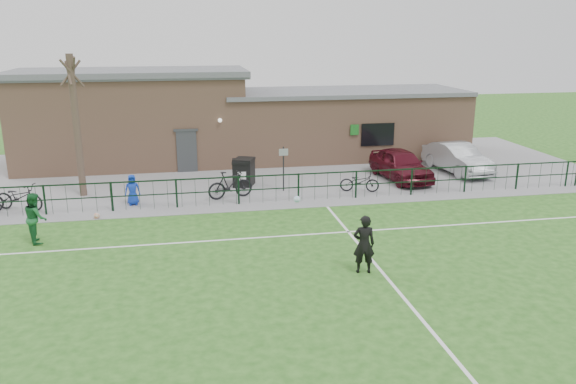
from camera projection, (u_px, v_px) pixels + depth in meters
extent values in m
plane|color=#255719|center=(320.00, 284.00, 15.81)|extent=(90.00, 90.00, 0.00)
cube|color=gray|center=(258.00, 171.00, 28.56)|extent=(34.00, 13.00, 0.02)
cube|color=white|center=(276.00, 204.00, 23.18)|extent=(28.00, 0.10, 0.01)
cube|color=white|center=(293.00, 235.00, 19.59)|extent=(28.00, 0.10, 0.01)
cube|color=white|center=(388.00, 279.00, 16.16)|extent=(0.10, 16.00, 0.01)
cube|color=black|center=(275.00, 189.00, 23.20)|extent=(28.00, 0.10, 1.20)
cylinder|color=#433228|center=(77.00, 127.00, 23.50)|extent=(0.30, 0.30, 6.00)
cube|color=black|center=(245.00, 173.00, 25.76)|extent=(1.05, 1.11, 1.18)
cube|color=black|center=(241.00, 174.00, 25.68)|extent=(0.85, 0.93, 1.12)
cylinder|color=black|center=(283.00, 169.00, 24.73)|extent=(0.07, 0.07, 2.00)
imported|color=#4A0D18|center=(401.00, 164.00, 26.76)|extent=(2.14, 4.43, 1.46)
imported|color=#A0A3A8|center=(457.00, 158.00, 28.12)|extent=(2.05, 4.56, 1.45)
imported|color=black|center=(19.00, 197.00, 22.20)|extent=(2.13, 1.38, 1.06)
imported|color=black|center=(230.00, 185.00, 23.74)|extent=(2.05, 1.03, 1.18)
imported|color=black|center=(360.00, 182.00, 24.76)|extent=(1.82, 1.07, 0.90)
imported|color=#1235AE|center=(132.00, 190.00, 22.83)|extent=(0.65, 0.45, 1.26)
imported|color=black|center=(364.00, 244.00, 16.37)|extent=(0.70, 0.52, 1.77)
sphere|color=white|center=(297.00, 199.00, 18.22)|extent=(0.22, 0.22, 0.22)
imported|color=#1B5F2E|center=(36.00, 218.00, 18.77)|extent=(0.91, 1.01, 1.72)
sphere|color=silver|center=(97.00, 216.00, 21.31)|extent=(0.23, 0.23, 0.23)
cube|color=tan|center=(250.00, 128.00, 30.92)|extent=(24.00, 5.00, 3.50)
cube|color=tan|center=(130.00, 86.00, 29.18)|extent=(11.52, 5.00, 1.20)
cube|color=#515358|center=(129.00, 72.00, 28.98)|extent=(12.02, 5.40, 0.28)
cube|color=#515358|center=(343.00, 92.00, 31.33)|extent=(13.44, 5.30, 0.22)
cube|color=#383A3D|center=(187.00, 152.00, 28.11)|extent=(1.00, 0.08, 2.10)
cube|color=black|center=(378.00, 134.00, 29.71)|extent=(1.80, 0.08, 1.20)
cube|color=#19661E|center=(355.00, 130.00, 29.35)|extent=(0.45, 0.04, 0.55)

